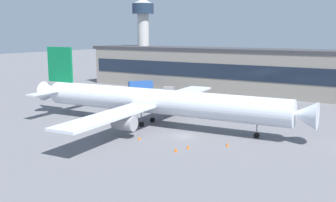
# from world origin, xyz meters

# --- Properties ---
(ground_plane) EXTENTS (600.00, 600.00, 0.00)m
(ground_plane) POSITION_xyz_m (0.00, 0.00, 0.00)
(ground_plane) COLOR slate
(terminal_building) EXTENTS (146.15, 15.47, 15.04)m
(terminal_building) POSITION_xyz_m (0.00, 61.13, 7.54)
(terminal_building) COLOR gray
(terminal_building) RESTS_ON ground_plane
(airliner) EXTENTS (67.04, 57.82, 16.88)m
(airliner) POSITION_xyz_m (-9.79, 4.44, 5.46)
(airliner) COLOR silver
(airliner) RESTS_ON ground_plane
(control_tower) EXTENTS (8.63, 8.63, 33.68)m
(control_tower) POSITION_xyz_m (-55.68, 64.19, 20.91)
(control_tower) COLOR #B7B7B2
(control_tower) RESTS_ON ground_plane
(fuel_truck) EXTENTS (7.69, 8.12, 3.35)m
(fuel_truck) POSITION_xyz_m (-43.76, 45.99, 1.88)
(fuel_truck) COLOR #2651A5
(fuel_truck) RESTS_ON ground_plane
(follow_me_car) EXTENTS (2.77, 4.70, 1.85)m
(follow_me_car) POSITION_xyz_m (-25.56, 44.93, 1.09)
(follow_me_car) COLOR gray
(follow_me_car) RESTS_ON ground_plane
(baggage_tug) EXTENTS (4.06, 3.10, 1.85)m
(baggage_tug) POSITION_xyz_m (-33.52, 48.13, 1.09)
(baggage_tug) COLOR gray
(baggage_tug) RESTS_ON ground_plane
(traffic_cone_0) EXTENTS (0.55, 0.55, 0.68)m
(traffic_cone_0) POSITION_xyz_m (10.59, -2.10, 0.34)
(traffic_cone_0) COLOR #F2590C
(traffic_cone_0) RESTS_ON ground_plane
(traffic_cone_1) EXTENTS (0.53, 0.53, 0.67)m
(traffic_cone_1) POSITION_xyz_m (-5.62, -7.03, 0.33)
(traffic_cone_1) COLOR #F2590C
(traffic_cone_1) RESTS_ON ground_plane
(traffic_cone_2) EXTENTS (0.58, 0.58, 0.73)m
(traffic_cone_2) POSITION_xyz_m (4.28, -9.84, 0.37)
(traffic_cone_2) COLOR #F2590C
(traffic_cone_2) RESTS_ON ground_plane
(traffic_cone_3) EXTENTS (0.58, 0.58, 0.72)m
(traffic_cone_3) POSITION_xyz_m (5.20, -7.07, 0.36)
(traffic_cone_3) COLOR #F2590C
(traffic_cone_3) RESTS_ON ground_plane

